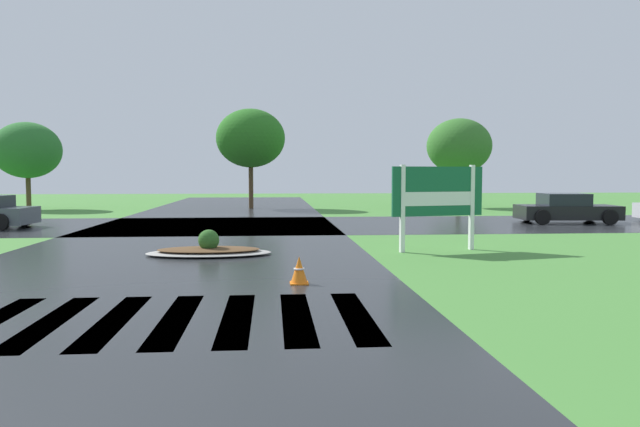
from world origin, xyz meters
The scene contains 8 objects.
asphalt_roadway centered at (0.00, 10.00, 0.00)m, with size 9.86×80.00×0.01m, color #232628.
asphalt_cross_road centered at (0.00, 21.07, 0.00)m, with size 90.00×8.88×0.01m, color #232628.
crosswalk_stripes centered at (0.00, 4.82, 0.00)m, with size 7.65×3.39×0.01m.
estate_billboard centered at (6.95, 12.27, 1.56)m, with size 2.71×0.67×2.40m.
median_island centered at (0.66, 11.90, 0.14)m, with size 3.30×1.65×0.68m.
car_blue_compact centered at (15.16, 21.12, 0.60)m, with size 4.31×2.47×1.29m.
traffic_cone centered at (2.86, 7.54, 0.26)m, with size 0.36×0.36×0.55m.
background_treeline centered at (-3.20, 33.11, 3.92)m, with size 42.31×4.28×6.09m.
Camera 1 is at (2.32, -4.19, 2.18)m, focal length 33.89 mm.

